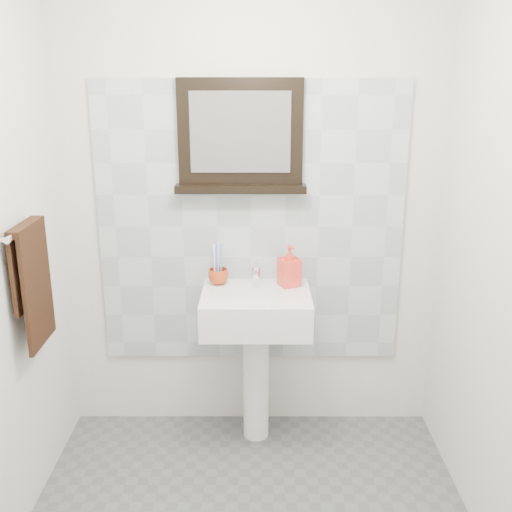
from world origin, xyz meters
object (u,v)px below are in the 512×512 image
Objects in this scene: soap_dispenser at (289,266)px; hand_towel at (32,275)px; pedestal_sink at (256,325)px; framed_mirror at (240,139)px; toothbrush_cup at (218,276)px.

hand_towel is at bearing -179.79° from soap_dispenser.
framed_mirror is at bearing 112.75° from pedestal_sink.
framed_mirror reaches higher than soap_dispenser.
hand_towel is (-0.77, -0.52, 0.18)m from toothbrush_cup.
pedestal_sink is 0.32m from toothbrush_cup.
toothbrush_cup is (-0.20, 0.12, 0.23)m from pedestal_sink.
framed_mirror is 1.21× the size of hand_towel.
framed_mirror is at bearing 137.65° from soap_dispenser.
toothbrush_cup is 0.72m from framed_mirror.
framed_mirror reaches higher than pedestal_sink.
soap_dispenser is at bearing -3.29° from toothbrush_cup.
hand_towel reaches higher than pedestal_sink.
hand_towel is (-0.97, -0.40, 0.41)m from pedestal_sink.
toothbrush_cup is 0.48× the size of soap_dispenser.
soap_dispenser is 0.69m from framed_mirror.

